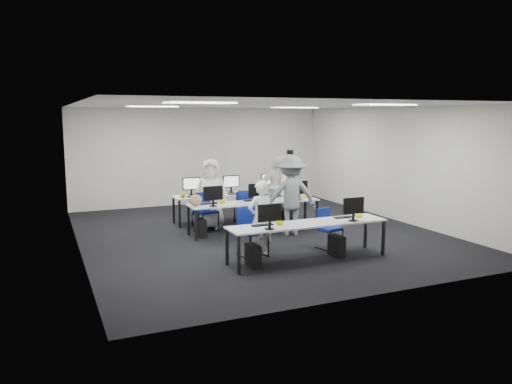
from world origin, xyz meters
name	(u,v)px	position (x,y,z in m)	size (l,w,h in m)	color
room	(258,170)	(0.00, 0.00, 1.50)	(9.00, 9.02, 3.00)	black
ceiling_panels	(258,106)	(0.00, 0.00, 2.98)	(5.20, 4.60, 0.02)	white
desk_front	(308,225)	(0.00, -2.40, 0.68)	(3.20, 0.70, 0.73)	silver
desk_mid	(255,204)	(0.00, 0.20, 0.68)	(3.20, 0.70, 0.73)	silver
desk_back	(234,195)	(0.00, 1.60, 0.68)	(3.20, 0.70, 0.73)	silver
equipment_front	(300,243)	(-0.19, -2.42, 0.36)	(2.51, 0.41, 1.19)	#0E66B8
equipment_mid	(247,218)	(-0.19, 0.18, 0.36)	(2.91, 0.41, 1.19)	white
equipment_back	(240,207)	(0.19, 1.62, 0.36)	(2.91, 0.41, 1.19)	white
chair_0	(252,241)	(-0.88, -1.72, 0.31)	(0.56, 0.60, 0.97)	navy
chair_1	(329,236)	(0.82, -1.84, 0.26)	(0.52, 0.54, 0.84)	navy
chair_2	(207,219)	(-1.01, 0.80, 0.29)	(0.50, 0.54, 0.91)	navy
chair_3	(245,216)	(-0.02, 0.75, 0.27)	(0.53, 0.56, 0.86)	navy
chair_4	(289,213)	(1.22, 0.79, 0.26)	(0.52, 0.54, 0.83)	navy
chair_5	(201,218)	(-1.11, 0.94, 0.28)	(0.51, 0.54, 0.88)	navy
chair_6	(244,214)	(0.06, 0.99, 0.29)	(0.50, 0.54, 0.91)	navy
chair_7	(277,212)	(1.01, 1.05, 0.26)	(0.42, 0.45, 0.82)	navy
handbag	(195,200)	(-1.45, 0.24, 0.86)	(0.32, 0.20, 0.26)	#A27854
student_0	(261,219)	(-0.74, -1.81, 0.76)	(0.55, 0.36, 1.52)	white
student_1	(281,189)	(1.06, 0.92, 0.87)	(0.84, 0.66, 1.73)	white
student_2	(211,194)	(-0.85, 0.93, 0.86)	(0.84, 0.55, 1.72)	white
student_3	(276,190)	(0.91, 0.90, 0.86)	(1.00, 0.42, 1.71)	white
photographer	(291,195)	(0.66, -0.40, 0.93)	(1.20, 0.69, 1.86)	gray
dslr_camera	(290,152)	(0.71, -0.23, 1.92)	(0.14, 0.18, 0.10)	black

